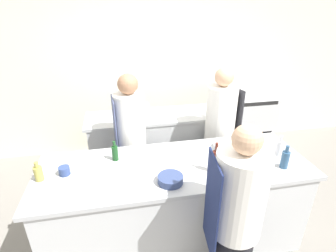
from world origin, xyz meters
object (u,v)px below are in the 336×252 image
bottle_olive_oil (215,161)px  cup (64,171)px  oven_range (245,121)px  bottle_vinegar (38,173)px  chef_at_pass_far (131,142)px  bottle_wine (115,153)px  chef_at_stove (219,134)px  bottle_cooking_oil (285,159)px  stockpot (140,110)px  bowl_mixing_large (225,146)px  bowl_prep_small (170,179)px  bottle_sauce (279,148)px  chef_at_prep_near (235,223)px

bottle_olive_oil → cup: bearing=170.6°
oven_range → bottle_vinegar: size_ratio=5.31×
chef_at_pass_far → bottle_wine: (-0.18, -0.52, 0.18)m
oven_range → chef_at_stove: bearing=-131.2°
chef_at_stove → bottle_cooking_oil: size_ratio=7.28×
chef_at_stove → chef_at_pass_far: bearing=-104.2°
stockpot → cup: bearing=-123.5°
bottle_olive_oil → bottle_vinegar: bottle_olive_oil is taller
bottle_cooking_oil → stockpot: bearing=128.7°
bottle_cooking_oil → bottle_vinegar: bearing=174.0°
chef_at_pass_far → bowl_mixing_large: chef_at_pass_far is taller
chef_at_stove → bottle_cooking_oil: bearing=1.0°
bottle_olive_oil → bowl_prep_small: size_ratio=1.36×
chef_at_stove → bottle_vinegar: 2.09m
bottle_sauce → stockpot: bottle_sauce is taller
chef_at_pass_far → cup: size_ratio=16.90×
bowl_mixing_large → stockpot: stockpot is taller
bottle_sauce → stockpot: (-1.27, 1.29, -0.00)m
bottle_sauce → bowl_prep_small: 1.18m
bowl_mixing_large → cup: 1.61m
chef_at_pass_far → bottle_cooking_oil: size_ratio=7.19×
chef_at_prep_near → stockpot: chef_at_prep_near is taller
bottle_vinegar → bottle_cooking_oil: bearing=-6.0°
chef_at_pass_far → cup: chef_at_pass_far is taller
bottle_vinegar → bottle_sauce: size_ratio=0.81×
chef_at_pass_far → cup: bearing=131.9°
bottle_olive_oil → bowl_prep_small: 0.44m
stockpot → bowl_prep_small: bearing=-85.9°
bottle_vinegar → bottle_cooking_oil: size_ratio=0.79×
chef_at_prep_near → bottle_olive_oil: 0.57m
chef_at_pass_far → bowl_prep_small: 1.03m
oven_range → bowl_prep_small: 2.67m
bottle_sauce → bowl_mixing_large: (-0.47, 0.23, -0.06)m
bottle_olive_oil → stockpot: bearing=110.4°
bottle_olive_oil → bowl_mixing_large: bearing=55.5°
bottle_sauce → bottle_wine: bearing=171.8°
bottle_wine → stockpot: 1.12m
cup → stockpot: (0.81, 1.22, 0.04)m
cup → bowl_mixing_large: bearing=5.6°
chef_at_prep_near → chef_at_pass_far: (-0.69, 1.42, 0.02)m
bottle_wine → bottle_vinegar: bearing=-162.6°
chef_at_prep_near → chef_at_stove: bearing=-10.1°
oven_range → chef_at_prep_near: (-1.31, -2.43, 0.34)m
bowl_prep_small → bowl_mixing_large: bearing=33.4°
bottle_wine → bottle_sauce: (1.62, -0.23, 0.01)m
bottle_olive_oil → bowl_mixing_large: bottle_olive_oil is taller
oven_range → bottle_sauce: (-0.56, -1.77, 0.54)m
bottle_wine → chef_at_prep_near: bearing=-45.8°
bottle_vinegar → bottle_olive_oil: bearing=-6.5°
bottle_wine → cup: size_ratio=2.10×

